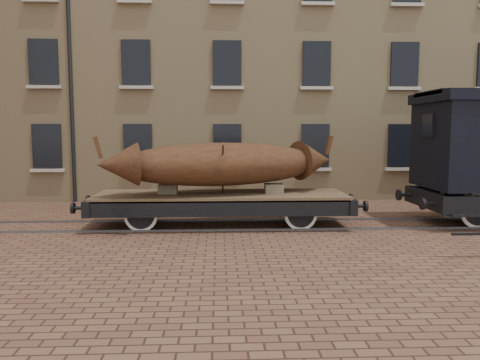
{
  "coord_description": "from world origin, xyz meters",
  "views": [
    {
      "loc": [
        -2.83,
        -13.52,
        2.78
      ],
      "look_at": [
        -2.2,
        0.5,
        1.3
      ],
      "focal_mm": 35.0,
      "sensor_mm": 36.0,
      "label": 1
    }
  ],
  "objects": [
    {
      "name": "rail_track",
      "position": [
        0.0,
        0.0,
        0.03
      ],
      "size": [
        30.0,
        1.52,
        0.06
      ],
      "color": "#59595E",
      "rests_on": "ground"
    },
    {
      "name": "iron_boat",
      "position": [
        -2.72,
        -0.0,
        1.83
      ],
      "size": [
        7.07,
        3.57,
        1.68
      ],
      "color": "#59311B",
      "rests_on": "flatcar_wagon"
    },
    {
      "name": "flatcar_wagon",
      "position": [
        -2.77,
        0.0,
        0.77
      ],
      "size": [
        8.18,
        2.22,
        1.24
      ],
      "color": "brown",
      "rests_on": "ground"
    },
    {
      "name": "warehouse_cream",
      "position": [
        3.0,
        9.99,
        7.0
      ],
      "size": [
        40.0,
        10.19,
        14.0
      ],
      "color": "#D4B57E",
      "rests_on": "ground"
    },
    {
      "name": "ground",
      "position": [
        0.0,
        0.0,
        0.0
      ],
      "size": [
        90.0,
        90.0,
        0.0
      ],
      "primitive_type": "plane",
      "color": "brown"
    }
  ]
}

